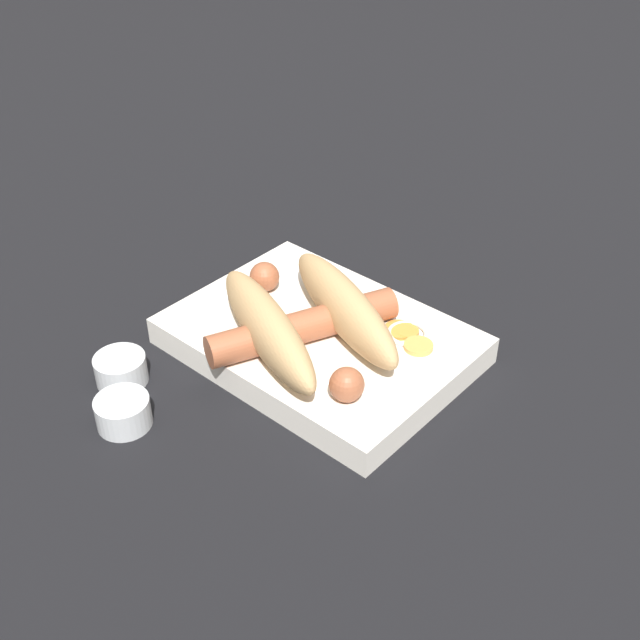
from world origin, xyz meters
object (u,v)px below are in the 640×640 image
(sausage, at_px, (302,326))
(food_tray, at_px, (320,341))
(bread_roll, at_px, (307,317))
(condiment_cup_near, at_px, (121,371))
(condiment_cup_far, at_px, (123,413))

(sausage, bearing_deg, food_tray, -95.52)
(food_tray, height_order, bread_roll, bread_roll)
(food_tray, bearing_deg, condiment_cup_near, 54.64)
(bread_roll, xyz_separation_m, condiment_cup_near, (0.11, 0.13, -0.04))
(food_tray, distance_m, condiment_cup_far, 0.19)
(sausage, relative_size, condiment_cup_near, 4.18)
(food_tray, distance_m, condiment_cup_near, 0.18)
(condiment_cup_near, height_order, condiment_cup_far, same)
(condiment_cup_near, distance_m, condiment_cup_far, 0.06)
(sausage, bearing_deg, bread_roll, -142.89)
(bread_roll, distance_m, condiment_cup_near, 0.17)
(food_tray, xyz_separation_m, sausage, (0.00, 0.02, 0.03))
(bread_roll, relative_size, condiment_cup_far, 4.68)
(bread_roll, distance_m, condiment_cup_far, 0.18)
(sausage, bearing_deg, condiment_cup_near, 50.74)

